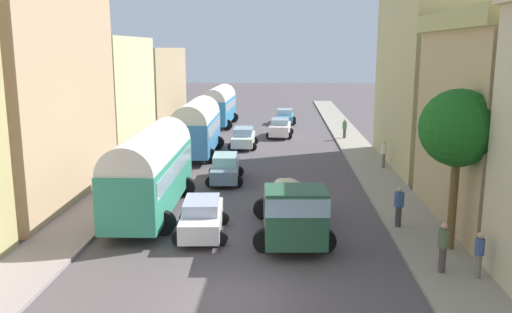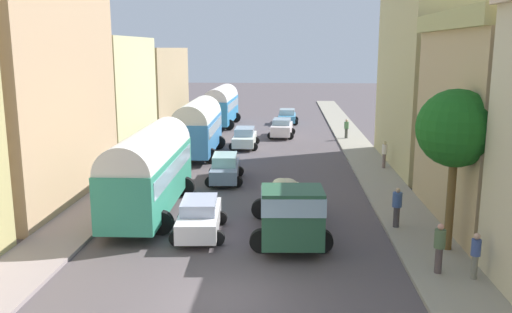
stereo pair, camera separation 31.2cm
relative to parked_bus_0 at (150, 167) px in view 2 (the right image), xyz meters
name	(u,v)px [view 2 (the right image)]	position (x,y,z in m)	size (l,w,h in m)	color
ground_plane	(264,144)	(4.47, 18.41, -2.18)	(154.00, 154.00, 0.00)	#51494B
sidewalk_left	(174,143)	(-2.78, 18.41, -2.11)	(2.50, 70.00, 0.14)	gray
sidewalk_right	(355,144)	(11.72, 18.41, -2.11)	(2.50, 70.00, 0.14)	gray
building_left_1	(33,84)	(-6.15, 2.02, 3.66)	(4.24, 11.71, 11.68)	tan
building_left_2	(106,98)	(-6.36, 13.10, 1.97)	(4.65, 9.95, 8.31)	beige
building_left_3	(147,90)	(-6.69, 25.39, 1.61)	(5.32, 13.32, 7.59)	tan
building_right_1	(503,120)	(15.45, -0.52, 2.39)	(5.47, 9.43, 9.08)	tan
building_right_2	(427,81)	(15.16, 11.13, 3.30)	(4.38, 11.94, 10.97)	tan
parked_bus_0	(150,167)	(0.00, 0.00, 0.00)	(3.33, 9.47, 3.94)	#348F73
parked_bus_1	(198,126)	(-0.02, 13.64, -0.03)	(3.46, 8.36, 3.96)	#377BBA
parked_bus_2	(221,104)	(-0.18, 28.56, -0.04)	(3.34, 8.84, 3.89)	teal
cargo_truck_0	(290,210)	(6.46, -3.45, -0.90)	(3.34, 6.97, 2.54)	#275338
car_0	(282,128)	(5.84, 22.20, -1.38)	(2.40, 4.24, 1.58)	white
car_1	(287,116)	(6.29, 30.55, -1.44)	(2.36, 3.86, 1.49)	#4495C3
car_2	(200,217)	(2.75, -2.85, -1.42)	(2.36, 4.16, 1.51)	silver
car_3	(225,168)	(2.77, 6.13, -1.39)	(2.25, 4.23, 1.59)	gray
car_4	(245,138)	(3.04, 16.99, -1.41)	(2.20, 4.31, 1.55)	silver
pedestrian_0	(476,254)	(12.47, -6.91, -1.20)	(0.35, 0.35, 1.70)	slate
pedestrian_1	(439,247)	(11.42, -6.51, -1.12)	(0.42, 0.42, 1.87)	#504241
pedestrian_2	(346,128)	(11.26, 21.03, -1.19)	(0.54, 0.54, 1.75)	#40423B
pedestrian_3	(397,206)	(10.95, -1.81, -1.14)	(0.47, 0.47, 1.85)	#433D3F
pedestrian_4	(384,153)	(12.42, 9.67, -1.12)	(0.40, 0.40, 1.84)	#745E59
roadside_tree_0	(456,129)	(12.37, -4.26, 2.51)	(2.84, 2.84, 6.15)	brown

